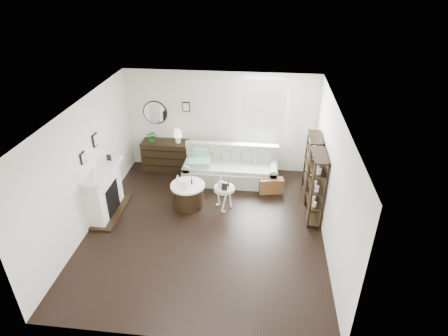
# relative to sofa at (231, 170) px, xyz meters

# --- Properties ---
(room) EXTENTS (5.50, 5.50, 5.50)m
(room) POSITION_rel_sofa_xyz_m (0.39, 0.63, 1.29)
(room) COLOR black
(room) RESTS_ON ground
(fireplace) EXTENTS (0.50, 1.40, 1.84)m
(fireplace) POSITION_rel_sofa_xyz_m (-2.66, -1.78, 0.23)
(fireplace) COLOR white
(fireplace) RESTS_ON ground
(shelf_unit_far) EXTENTS (0.30, 0.80, 1.60)m
(shelf_unit_far) POSITION_rel_sofa_xyz_m (1.99, -0.52, 0.49)
(shelf_unit_far) COLOR black
(shelf_unit_far) RESTS_ON ground
(shelf_unit_near) EXTENTS (0.30, 0.80, 1.60)m
(shelf_unit_near) POSITION_rel_sofa_xyz_m (1.99, -1.42, 0.49)
(shelf_unit_near) COLOR black
(shelf_unit_near) RESTS_ON ground
(sofa) EXTENTS (2.42, 0.84, 0.94)m
(sofa) POSITION_rel_sofa_xyz_m (0.00, 0.00, 0.00)
(sofa) COLOR #9FA795
(sofa) RESTS_ON ground
(quilt) EXTENTS (0.57, 0.48, 0.14)m
(quilt) POSITION_rel_sofa_xyz_m (-0.79, -0.12, 0.24)
(quilt) COLOR #279073
(quilt) RESTS_ON sofa
(suitcase) EXTENTS (0.62, 0.30, 0.39)m
(suitcase) POSITION_rel_sofa_xyz_m (1.06, -0.51, -0.11)
(suitcase) COLOR brown
(suitcase) RESTS_ON ground
(dresser) EXTENTS (1.25, 0.53, 0.83)m
(dresser) POSITION_rel_sofa_xyz_m (-1.81, 0.40, 0.10)
(dresser) COLOR black
(dresser) RESTS_ON ground
(table_lamp) EXTENTS (0.30, 0.30, 0.36)m
(table_lamp) POSITION_rel_sofa_xyz_m (-1.45, 0.40, 0.70)
(table_lamp) COLOR white
(table_lamp) RESTS_ON dresser
(potted_plant) EXTENTS (0.30, 0.26, 0.33)m
(potted_plant) POSITION_rel_sofa_xyz_m (-2.13, 0.34, 0.69)
(potted_plant) COLOR #1C631D
(potted_plant) RESTS_ON dresser
(drum_table) EXTENTS (0.80, 0.80, 0.56)m
(drum_table) POSITION_rel_sofa_xyz_m (-0.88, -1.25, -0.03)
(drum_table) COLOR black
(drum_table) RESTS_ON ground
(pedestal_table) EXTENTS (0.48, 0.48, 0.58)m
(pedestal_table) POSITION_rel_sofa_xyz_m (-0.02, -1.30, 0.22)
(pedestal_table) COLOR silver
(pedestal_table) RESTS_ON ground
(eiffel_drum) EXTENTS (0.12, 0.12, 0.19)m
(eiffel_drum) POSITION_rel_sofa_xyz_m (-0.79, -1.19, 0.34)
(eiffel_drum) COLOR black
(eiffel_drum) RESTS_ON drum_table
(bottle_drum) EXTENTS (0.07, 0.07, 0.29)m
(bottle_drum) POSITION_rel_sofa_xyz_m (-1.08, -1.34, 0.39)
(bottle_drum) COLOR silver
(bottle_drum) RESTS_ON drum_table
(card_frame_drum) EXTENTS (0.15, 0.08, 0.19)m
(card_frame_drum) POSITION_rel_sofa_xyz_m (-0.94, -1.45, 0.34)
(card_frame_drum) COLOR white
(card_frame_drum) RESTS_ON drum_table
(eiffel_ped) EXTENTS (0.12, 0.12, 0.19)m
(eiffel_ped) POSITION_rel_sofa_xyz_m (0.07, -1.27, 0.37)
(eiffel_ped) COLOR black
(eiffel_ped) RESTS_ON pedestal_table
(flask_ped) EXTENTS (0.15, 0.15, 0.28)m
(flask_ped) POSITION_rel_sofa_xyz_m (-0.11, -1.28, 0.41)
(flask_ped) COLOR silver
(flask_ped) RESTS_ON pedestal_table
(card_frame_ped) EXTENTS (0.13, 0.07, 0.17)m
(card_frame_ped) POSITION_rel_sofa_xyz_m (-0.00, -1.42, 0.35)
(card_frame_ped) COLOR black
(card_frame_ped) RESTS_ON pedestal_table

